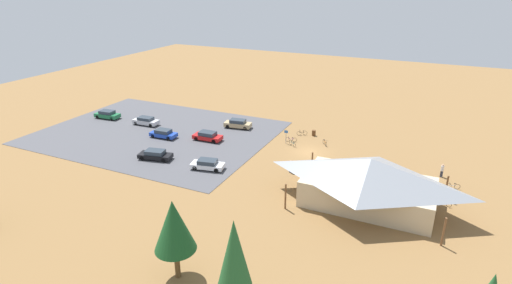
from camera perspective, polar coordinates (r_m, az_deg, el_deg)
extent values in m
plane|color=olive|center=(59.21, 7.55, -1.48)|extent=(160.00, 160.00, 0.00)
cube|color=#4C4C51|center=(68.21, -13.71, 1.29)|extent=(36.56, 28.05, 0.05)
cube|color=#C6B28E|center=(46.66, 15.37, -6.80)|extent=(13.86, 7.58, 3.01)
pyramid|color=gray|center=(45.44, 15.72, -3.74)|extent=(16.02, 9.74, 2.50)
cylinder|color=brown|center=(50.60, 25.14, -5.86)|extent=(0.20, 0.20, 3.01)
cylinder|color=brown|center=(52.27, 7.87, -2.96)|extent=(0.20, 0.20, 3.01)
cylinder|color=brown|center=(42.31, 24.83, -11.37)|extent=(0.20, 0.20, 3.01)
cylinder|color=brown|center=(44.29, 4.16, -7.63)|extent=(0.20, 0.20, 3.01)
cylinder|color=brown|center=(65.55, 8.11, 1.26)|extent=(0.60, 0.60, 0.90)
cylinder|color=#99999E|center=(61.75, 4.23, 0.76)|extent=(0.08, 0.08, 2.20)
cube|color=#1959B2|center=(61.47, 4.25, 1.46)|extent=(0.56, 0.04, 0.40)
cone|color=#235B2D|center=(29.15, -3.07, -15.36)|extent=(2.49, 2.49, 5.41)
cylinder|color=brown|center=(35.76, -11.00, -16.29)|extent=(0.46, 0.46, 2.82)
cone|color=#194C23|center=(33.65, -11.45, -11.40)|extent=(3.44, 3.44, 4.47)
torus|color=black|center=(50.16, 24.38, -7.47)|extent=(0.63, 0.36, 0.69)
torus|color=black|center=(49.77, 25.42, -7.89)|extent=(0.63, 0.36, 0.69)
cylinder|color=silver|center=(49.91, 24.92, -7.56)|extent=(0.87, 0.48, 0.04)
cylinder|color=silver|center=(49.94, 24.75, -7.38)|extent=(0.04, 0.04, 0.44)
cube|color=black|center=(49.84, 24.79, -7.16)|extent=(0.21, 0.16, 0.05)
cylinder|color=silver|center=(49.71, 25.35, -7.63)|extent=(0.04, 0.04, 0.43)
cylinder|color=black|center=(49.62, 25.39, -7.42)|extent=(0.25, 0.44, 0.03)
torus|color=black|center=(54.19, 26.40, -5.64)|extent=(0.67, 0.24, 0.68)
torus|color=black|center=(53.86, 25.40, -5.62)|extent=(0.67, 0.24, 0.68)
cylinder|color=#B7B7BC|center=(53.98, 25.92, -5.52)|extent=(0.89, 0.30, 0.04)
cylinder|color=#B7B7BC|center=(54.00, 26.12, -5.44)|extent=(0.04, 0.04, 0.40)
cube|color=black|center=(53.91, 26.15, -5.25)|extent=(0.21, 0.14, 0.05)
cylinder|color=#B7B7BC|center=(53.81, 25.53, -5.42)|extent=(0.04, 0.04, 0.41)
cylinder|color=black|center=(53.72, 25.57, -5.23)|extent=(0.17, 0.47, 0.03)
torus|color=black|center=(62.72, 5.44, 0.31)|extent=(0.66, 0.24, 0.68)
torus|color=black|center=(62.75, 4.47, 0.36)|extent=(0.66, 0.24, 0.68)
cylinder|color=#722D9E|center=(62.69, 4.96, 0.43)|extent=(0.94, 0.33, 0.04)
cylinder|color=#722D9E|center=(62.65, 5.13, 0.50)|extent=(0.04, 0.04, 0.39)
cube|color=black|center=(62.58, 5.14, 0.66)|extent=(0.21, 0.14, 0.05)
cylinder|color=#722D9E|center=(62.67, 4.57, 0.54)|extent=(0.04, 0.04, 0.43)
cylinder|color=black|center=(62.59, 4.58, 0.72)|extent=(0.18, 0.47, 0.03)
torus|color=black|center=(61.56, 4.87, -0.07)|extent=(0.61, 0.47, 0.73)
torus|color=black|center=(60.75, 5.40, -0.39)|extent=(0.61, 0.47, 0.73)
cylinder|color=#197A7F|center=(61.11, 5.14, -0.12)|extent=(0.79, 0.60, 0.04)
cylinder|color=#197A7F|center=(61.22, 5.05, 0.01)|extent=(0.04, 0.04, 0.41)
cube|color=black|center=(61.15, 5.05, 0.19)|extent=(0.21, 0.18, 0.05)
cylinder|color=#197A7F|center=(60.75, 5.36, -0.16)|extent=(0.04, 0.04, 0.44)
cylinder|color=black|center=(60.67, 5.36, 0.03)|extent=(0.31, 0.40, 0.03)
torus|color=black|center=(54.53, 22.62, -4.81)|extent=(0.69, 0.09, 0.69)
torus|color=black|center=(54.47, 23.72, -5.02)|extent=(0.69, 0.09, 0.69)
cylinder|color=#1E7F38|center=(54.45, 23.19, -4.81)|extent=(0.97, 0.10, 0.04)
cylinder|color=#1E7F38|center=(54.42, 23.01, -4.67)|extent=(0.04, 0.04, 0.44)
cube|color=black|center=(54.33, 23.04, -4.47)|extent=(0.20, 0.09, 0.05)
cylinder|color=#1E7F38|center=(54.38, 23.65, -4.78)|extent=(0.04, 0.04, 0.46)
cylinder|color=black|center=(54.29, 23.68, -4.56)|extent=(0.07, 0.48, 0.03)
torus|color=black|center=(65.60, 6.90, 1.27)|extent=(0.65, 0.42, 0.74)
torus|color=black|center=(65.39, 6.08, 1.23)|extent=(0.65, 0.42, 0.74)
cylinder|color=black|center=(65.45, 6.50, 1.35)|extent=(0.78, 0.50, 0.04)
cylinder|color=black|center=(65.47, 6.65, 1.42)|extent=(0.04, 0.04, 0.39)
cube|color=black|center=(65.40, 6.65, 1.58)|extent=(0.21, 0.17, 0.05)
cylinder|color=black|center=(65.33, 6.17, 1.43)|extent=(0.04, 0.04, 0.48)
cylinder|color=black|center=(65.24, 6.18, 1.63)|extent=(0.28, 0.43, 0.03)
torus|color=black|center=(62.54, 9.49, 0.06)|extent=(0.44, 0.61, 0.71)
torus|color=black|center=(61.62, 9.79, -0.30)|extent=(0.44, 0.61, 0.71)
cylinder|color=orange|center=(62.04, 9.64, -0.02)|extent=(0.57, 0.81, 0.04)
cylinder|color=orange|center=(62.17, 9.59, 0.12)|extent=(0.04, 0.04, 0.41)
cube|color=black|center=(62.10, 9.61, 0.29)|extent=(0.18, 0.21, 0.05)
cylinder|color=orange|center=(61.62, 9.78, -0.05)|extent=(0.04, 0.04, 0.51)
cylinder|color=black|center=(61.53, 9.79, 0.17)|extent=(0.41, 0.30, 0.03)
torus|color=black|center=(54.22, 20.27, -4.59)|extent=(0.72, 0.12, 0.71)
torus|color=black|center=(54.10, 21.27, -4.80)|extent=(0.72, 0.12, 0.71)
cylinder|color=yellow|center=(54.11, 20.78, -4.59)|extent=(0.90, 0.13, 0.04)
cylinder|color=yellow|center=(54.09, 20.62, -4.46)|extent=(0.04, 0.04, 0.41)
cube|color=black|center=(54.01, 20.64, -4.27)|extent=(0.21, 0.10, 0.05)
cylinder|color=yellow|center=(54.02, 21.20, -4.57)|extent=(0.04, 0.04, 0.44)
cylinder|color=black|center=(53.92, 21.23, -4.36)|extent=(0.08, 0.48, 0.03)
cube|color=red|center=(63.34, -6.81, 0.70)|extent=(4.60, 2.06, 0.60)
cube|color=#2D3842|center=(63.14, -6.83, 1.20)|extent=(2.60, 1.76, 0.56)
cylinder|color=black|center=(63.48, -8.38, 0.47)|extent=(0.65, 0.25, 0.64)
cylinder|color=black|center=(64.81, -7.64, 0.97)|extent=(0.65, 0.25, 0.64)
cylinder|color=black|center=(62.04, -5.93, 0.08)|extent=(0.65, 0.25, 0.64)
cylinder|color=black|center=(63.40, -5.22, 0.59)|extent=(0.65, 0.25, 0.64)
cube|color=#BCBCC1|center=(72.17, -15.19, 2.77)|extent=(4.57, 2.00, 0.67)
cube|color=#2D3842|center=(71.99, -15.24, 3.21)|extent=(2.59, 1.68, 0.48)
cylinder|color=black|center=(72.57, -16.50, 2.54)|extent=(0.65, 0.25, 0.64)
cylinder|color=black|center=(73.71, -15.78, 2.92)|extent=(0.65, 0.25, 0.64)
cylinder|color=black|center=(70.78, -14.54, 2.26)|extent=(0.65, 0.25, 0.64)
cylinder|color=black|center=(71.95, -13.83, 2.65)|extent=(0.65, 0.25, 0.64)
cube|color=black|center=(58.00, -13.94, -1.88)|extent=(4.89, 2.76, 0.56)
cube|color=#2D3842|center=(57.79, -13.99, -1.37)|extent=(2.86, 2.11, 0.55)
cylinder|color=black|center=(58.12, -15.65, -2.20)|extent=(0.67, 0.35, 0.64)
cylinder|color=black|center=(59.41, -14.95, -1.59)|extent=(0.67, 0.35, 0.64)
cylinder|color=black|center=(56.76, -12.85, -2.51)|extent=(0.67, 0.35, 0.64)
cylinder|color=black|center=(58.08, -12.19, -1.88)|extent=(0.67, 0.35, 0.64)
cube|color=white|center=(53.79, -6.81, -3.28)|extent=(4.61, 2.65, 0.57)
cube|color=#2D3842|center=(53.56, -6.83, -2.74)|extent=(2.70, 2.05, 0.53)
cylinder|color=black|center=(53.69, -8.57, -3.64)|extent=(0.67, 0.34, 0.64)
cylinder|color=black|center=(55.03, -7.96, -2.95)|extent=(0.67, 0.34, 0.64)
cylinder|color=black|center=(52.74, -5.58, -3.98)|extent=(0.67, 0.34, 0.64)
cylinder|color=black|center=(54.10, -5.05, -3.27)|extent=(0.67, 0.34, 0.64)
cube|color=#1E6B3D|center=(77.70, -20.13, 3.54)|extent=(4.63, 2.19, 0.67)
cube|color=#2D3842|center=(77.53, -20.19, 3.96)|extent=(2.64, 1.81, 0.55)
cylinder|color=black|center=(78.18, -21.34, 3.29)|extent=(0.66, 0.27, 0.64)
cylinder|color=black|center=(79.32, -20.60, 3.65)|extent=(0.66, 0.27, 0.64)
cylinder|color=black|center=(76.23, -19.60, 3.08)|extent=(0.66, 0.27, 0.64)
cylinder|color=black|center=(77.40, -18.86, 3.45)|extent=(0.66, 0.27, 0.64)
cube|color=#1E42B2|center=(65.64, -12.86, 1.05)|extent=(4.31, 1.99, 0.58)
cube|color=#2D3842|center=(65.45, -12.90, 1.50)|extent=(2.44, 1.70, 0.53)
cylinder|color=black|center=(65.92, -14.26, 0.83)|extent=(0.65, 0.25, 0.64)
cylinder|color=black|center=(67.11, -13.47, 1.29)|extent=(0.65, 0.25, 0.64)
cylinder|color=black|center=(64.31, -12.19, 0.49)|extent=(0.65, 0.25, 0.64)
cylinder|color=black|center=(65.53, -11.41, 0.96)|extent=(0.65, 0.25, 0.64)
cube|color=tan|center=(68.28, -2.56, 2.47)|extent=(4.70, 2.41, 0.70)
cube|color=#2D3842|center=(68.07, -2.57, 2.96)|extent=(2.72, 1.91, 0.54)
cylinder|color=black|center=(68.17, -3.99, 2.18)|extent=(0.66, 0.31, 0.64)
cylinder|color=black|center=(69.55, -3.54, 2.59)|extent=(0.66, 0.31, 0.64)
cylinder|color=black|center=(67.20, -1.55, 1.93)|extent=(0.66, 0.31, 0.64)
cylinder|color=black|center=(68.60, -1.14, 2.36)|extent=(0.66, 0.31, 0.64)
cube|color=#2D3347|center=(56.59, 24.58, -4.08)|extent=(0.33, 0.38, 0.84)
cylinder|color=silver|center=(56.29, 24.70, -3.39)|extent=(0.36, 0.36, 0.68)
sphere|color=tan|center=(56.11, 24.78, -2.96)|extent=(0.24, 0.24, 0.24)
cube|color=#2D3347|center=(52.78, 4.86, -3.84)|extent=(0.40, 0.38, 0.89)
cylinder|color=green|center=(52.47, 4.88, -3.12)|extent=(0.36, 0.36, 0.58)
sphere|color=tan|center=(52.30, 4.90, -2.71)|extent=(0.24, 0.24, 0.24)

